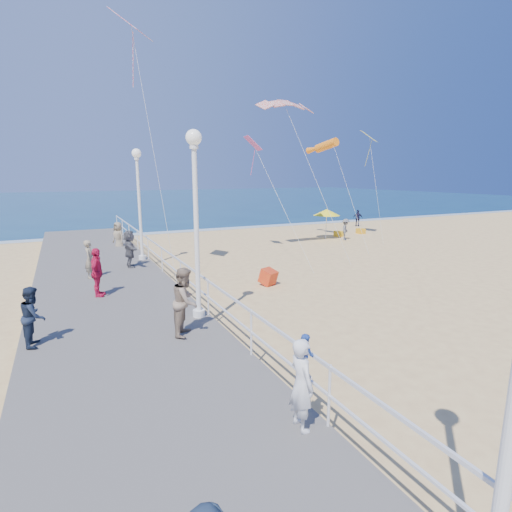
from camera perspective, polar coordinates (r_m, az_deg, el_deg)
name	(u,v)px	position (r m, az deg, el deg)	size (l,w,h in m)	color
ground	(344,304)	(14.62, 12.42, -6.71)	(160.00, 160.00, 0.00)	#EBC37B
ocean	(115,200)	(76.46, -19.48, 7.51)	(160.00, 90.00, 0.05)	#0D3450
surf_line	(184,231)	(32.83, -10.26, 3.50)	(160.00, 1.20, 0.04)	silver
boardwalk	(124,335)	(11.72, -18.34, -10.66)	(5.00, 44.00, 0.40)	slate
railing	(208,287)	(11.89, -6.88, -4.46)	(0.05, 42.00, 0.55)	white
lamp_post_mid	(196,206)	(11.37, -8.61, 7.13)	(0.44, 0.44, 5.32)	white
lamp_post_far	(139,193)	(20.13, -16.41, 8.65)	(0.44, 0.44, 5.32)	white
woman_holding_toddler	(302,384)	(6.82, 6.52, -17.73)	(0.57, 0.37, 1.56)	white
toddler_held	(305,354)	(6.81, 7.01, -13.77)	(0.35, 0.27, 0.71)	blue
spectator_1	(185,301)	(10.56, -10.05, -6.38)	(0.87, 0.68, 1.79)	gray
spectator_3	(97,272)	(14.64, -21.76, -2.20)	(0.99, 0.41, 1.68)	#CC1946
spectator_5	(130,249)	(18.86, -17.60, 1.00)	(1.56, 0.50, 1.68)	#555459
spectator_6	(90,259)	(17.39, -22.65, -0.42)	(0.57, 0.37, 1.55)	gray
spectator_7	(33,316)	(11.20, -29.22, -7.50)	(0.72, 0.56, 1.48)	#1A243A
beach_walker_a	(346,229)	(28.68, 12.68, 3.72)	(0.97, 0.56, 1.50)	slate
beach_walker_b	(358,218)	(36.73, 14.34, 5.26)	(0.85, 0.36, 1.46)	#181732
beach_walker_c	(119,237)	(24.80, -19.04, 2.54)	(0.88, 0.57, 1.81)	gray
box_kite	(268,278)	(16.54, 1.76, -3.22)	(0.55, 0.55, 0.60)	red
beach_umbrella	(327,212)	(28.71, 10.06, 6.16)	(1.90, 1.90, 2.14)	white
beach_chair_left	(339,234)	(30.32, 11.74, 3.12)	(0.55, 0.55, 0.40)	yellow
beach_chair_right	(361,231)	(32.21, 14.73, 3.46)	(0.55, 0.55, 0.40)	orange
kite_parafoil	(286,103)	(22.97, 4.35, 20.99)	(3.34, 0.90, 0.30)	red
kite_windsock	(327,145)	(27.86, 10.06, 15.31)	(0.56, 0.56, 2.90)	orange
kite_diamond_pink	(253,143)	(22.78, -0.45, 15.81)	(1.11, 1.11, 0.02)	#DC519A
kite_diamond_multi	(369,136)	(29.53, 15.88, 16.11)	(1.28, 1.28, 0.02)	#189CD0
kite_diamond_redwhite	(131,25)	(17.84, -17.43, 28.98)	(1.37, 1.37, 0.02)	#E11A42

